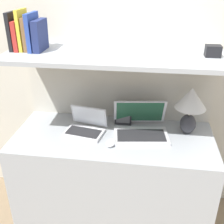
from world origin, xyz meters
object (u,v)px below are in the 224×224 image
(book_yellow, at_px, (23,30))
(shelf_gadget, at_px, (213,51))
(laptop_small, at_px, (86,127))
(book_black, at_px, (13,31))
(book_blue, at_px, (33,32))
(book_navy, at_px, (40,35))
(router_box, at_px, (124,115))
(laptop_large, at_px, (141,128))
(book_brown, at_px, (28,34))
(book_red, at_px, (19,35))
(table_lamp, at_px, (191,104))
(computer_mouse, at_px, (111,143))

(book_yellow, relative_size, shelf_gadget, 2.80)
(laptop_small, bearing_deg, book_black, 175.27)
(book_blue, distance_m, book_navy, 0.05)
(shelf_gadget, bearing_deg, router_box, 165.62)
(shelf_gadget, bearing_deg, laptop_large, -179.05)
(laptop_large, height_order, book_brown, book_brown)
(laptop_large, relative_size, book_black, 1.74)
(book_black, height_order, book_brown, book_black)
(laptop_small, xyz_separation_m, book_blue, (-0.32, 0.04, 0.64))
(shelf_gadget, bearing_deg, book_blue, 180.00)
(laptop_small, bearing_deg, book_red, 174.87)
(book_red, relative_size, book_yellow, 0.74)
(book_brown, bearing_deg, book_navy, 0.00)
(table_lamp, bearing_deg, laptop_large, -169.46)
(computer_mouse, distance_m, book_brown, 0.87)
(book_yellow, xyz_separation_m, shelf_gadget, (1.16, 0.00, -0.09))
(book_black, relative_size, shelf_gadget, 2.62)
(book_black, bearing_deg, book_blue, 0.00)
(laptop_large, height_order, router_box, laptop_large)
(computer_mouse, bearing_deg, book_blue, 161.06)
(book_black, bearing_deg, computer_mouse, -15.35)
(book_black, xyz_separation_m, book_red, (0.04, 0.00, -0.02))
(table_lamp, distance_m, shelf_gadget, 0.38)
(book_black, relative_size, book_red, 1.27)
(table_lamp, distance_m, router_box, 0.49)
(book_black, xyz_separation_m, book_blue, (0.13, 0.00, -0.00))
(table_lamp, xyz_separation_m, shelf_gadget, (0.08, -0.05, 0.37))
(book_black, height_order, shelf_gadget, book_black)
(shelf_gadget, bearing_deg, laptop_small, -177.30)
(book_yellow, xyz_separation_m, book_brown, (0.03, 0.00, -0.02))
(table_lamp, distance_m, book_brown, 1.15)
(book_yellow, bearing_deg, book_navy, 0.00)
(laptop_small, bearing_deg, table_lamp, 7.30)
(table_lamp, bearing_deg, book_yellow, -177.18)
(laptop_large, relative_size, computer_mouse, 3.90)
(router_box, distance_m, book_yellow, 0.90)
(laptop_large, distance_m, router_box, 0.20)
(router_box, bearing_deg, laptop_small, -145.13)
(laptop_large, bearing_deg, book_black, 179.54)
(book_navy, bearing_deg, book_blue, 180.00)
(book_red, bearing_deg, book_yellow, -0.00)
(laptop_large, bearing_deg, book_brown, 179.48)
(computer_mouse, distance_m, router_box, 0.32)
(table_lamp, height_order, book_red, book_red)
(laptop_large, bearing_deg, shelf_gadget, 0.95)
(book_navy, bearing_deg, laptop_large, -0.58)
(laptop_large, bearing_deg, table_lamp, 10.54)
(laptop_large, height_order, book_blue, book_blue)
(computer_mouse, distance_m, book_black, 0.94)
(book_brown, bearing_deg, laptop_large, -0.52)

